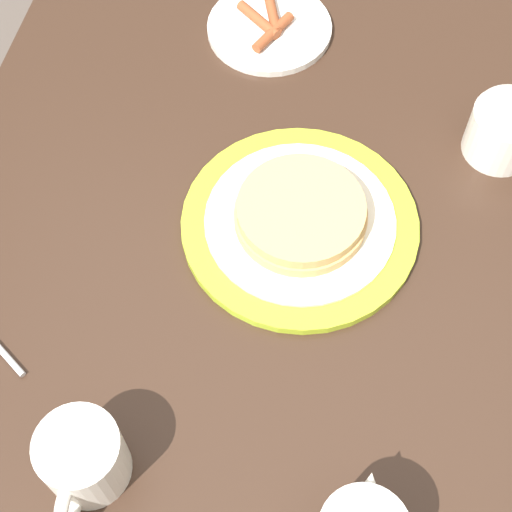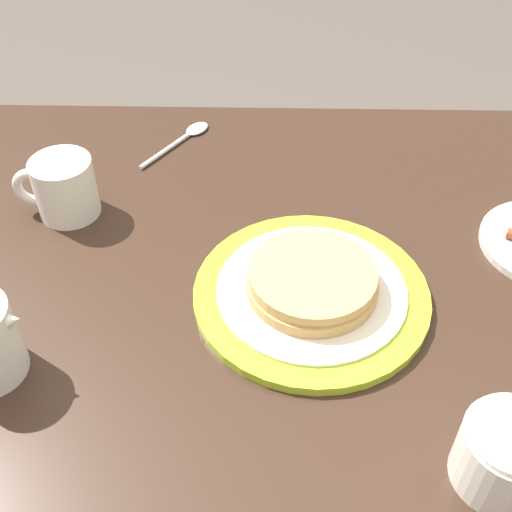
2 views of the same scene
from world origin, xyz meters
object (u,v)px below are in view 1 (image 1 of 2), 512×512
Objects in this scene: pancake_plate at (300,220)px; coffee_mug at (83,460)px; sugar_bowl at (506,126)px; side_plate_bacon at (269,27)px.

pancake_plate is 0.36m from coffee_mug.
side_plate_bacon is at bearing -114.53° from sugar_bowl.
pancake_plate is at bearing 154.56° from coffee_mug.
sugar_bowl is (-0.16, 0.22, 0.03)m from pancake_plate.
pancake_plate reaches higher than side_plate_bacon.
sugar_bowl reaches higher than side_plate_bacon.
coffee_mug is 1.17× the size of sugar_bowl.
coffee_mug reaches higher than pancake_plate.
sugar_bowl is at bearing 126.25° from pancake_plate.
pancake_plate is 0.28m from sugar_bowl.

